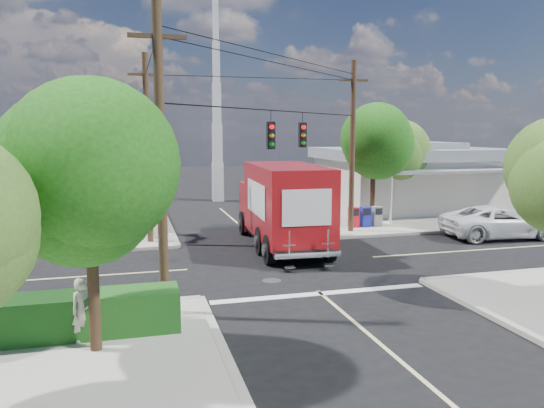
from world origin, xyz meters
name	(u,v)px	position (x,y,z in m)	size (l,w,h in m)	color
ground	(285,263)	(0.00, 0.00, 0.00)	(120.00, 120.00, 0.00)	black
sidewalk_ne	(395,212)	(10.88, 10.88, 0.07)	(14.12, 14.12, 0.14)	#A09A90
sidewalk_nw	(42,228)	(-10.88, 10.88, 0.07)	(14.12, 14.12, 0.14)	#A09A90
road_markings	(295,272)	(0.00, -1.47, 0.01)	(32.00, 32.00, 0.01)	beige
building_ne	(410,176)	(12.50, 11.97, 2.32)	(11.80, 10.20, 4.50)	beige
building_nw	(23,187)	(-12.00, 12.46, 2.22)	(10.80, 10.20, 4.30)	beige
radio_tower	(217,128)	(0.50, 20.00, 5.64)	(0.80, 0.80, 17.00)	silver
tree_sw_front	(89,179)	(-6.99, -7.54, 4.33)	(3.88, 3.78, 6.03)	#422D1C
tree_ne_front	(374,143)	(7.21, 6.76, 4.77)	(4.21, 4.14, 6.66)	#422D1C
tree_ne_back	(397,151)	(9.81, 8.96, 4.19)	(3.77, 3.66, 5.82)	#422D1C
palm_nw_front	(99,138)	(-7.50, 7.50, 5.04)	(3.01, 3.08, 5.59)	#422D1C
palm_nw_back	(60,145)	(-9.50, 9.00, 4.67)	(3.01, 3.08, 5.19)	#422D1C
utility_poles	(238,149)	(-1.58, 1.60, 4.67)	(12.00, 10.68, 9.00)	#473321
picket_fence	(69,306)	(-7.80, -5.60, 0.68)	(5.94, 0.06, 1.00)	silver
hedge_sw	(57,316)	(-8.00, -6.40, 0.69)	(6.20, 1.20, 1.10)	#154A17
vending_boxes	(365,217)	(6.50, 6.20, 0.69)	(1.90, 0.50, 1.10)	red
delivery_truck	(282,205)	(0.76, 2.95, 1.98)	(3.28, 9.15, 3.90)	black
parked_car	(500,222)	(12.08, 2.16, 0.82)	(2.71, 5.88, 1.63)	silver
pedestrian	(82,310)	(-7.33, -6.91, 0.96)	(0.60, 0.39, 1.64)	beige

